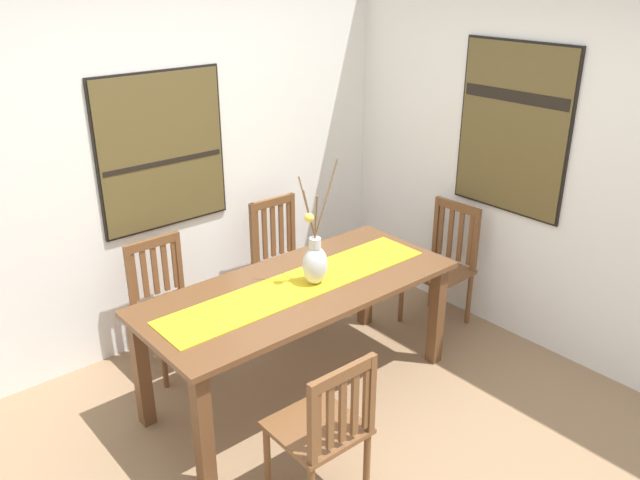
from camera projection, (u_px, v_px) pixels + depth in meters
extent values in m
cube|color=#8E7051|center=(350.00, 454.00, 3.67)|extent=(6.40, 6.40, 0.03)
cube|color=white|center=(169.00, 153.00, 4.42)|extent=(6.40, 0.12, 2.70)
cube|color=white|center=(562.00, 162.00, 4.23)|extent=(0.12, 6.40, 2.70)
cube|color=brown|center=(299.00, 288.00, 3.91)|extent=(1.98, 0.85, 0.03)
cube|color=brown|center=(203.00, 432.00, 3.28)|extent=(0.08, 0.08, 0.72)
cube|color=brown|center=(437.00, 315.00, 4.36)|extent=(0.08, 0.08, 0.72)
cube|color=brown|center=(142.00, 372.00, 3.76)|extent=(0.08, 0.08, 0.72)
cube|color=brown|center=(366.00, 280.00, 4.84)|extent=(0.08, 0.08, 0.72)
cube|color=gold|center=(299.00, 285.00, 3.90)|extent=(1.82, 0.36, 0.01)
ellipsoid|color=silver|center=(315.00, 265.00, 3.88)|extent=(0.16, 0.14, 0.24)
cylinder|color=silver|center=(315.00, 243.00, 3.82)|extent=(0.07, 0.07, 0.07)
cylinder|color=brown|center=(316.00, 217.00, 3.73)|extent=(0.03, 0.05, 0.28)
cylinder|color=brown|center=(309.00, 215.00, 3.72)|extent=(0.08, 0.01, 0.32)
cylinder|color=brown|center=(326.00, 199.00, 3.74)|extent=(0.15, 0.05, 0.47)
cylinder|color=brown|center=(307.00, 208.00, 3.73)|extent=(0.07, 0.07, 0.38)
sphere|color=#E5CC4C|center=(309.00, 218.00, 3.71)|extent=(0.06, 0.06, 0.06)
cube|color=brown|center=(172.00, 309.00, 4.29)|extent=(0.42, 0.42, 0.03)
cylinder|color=brown|center=(212.00, 339.00, 4.36)|extent=(0.04, 0.04, 0.42)
cylinder|color=brown|center=(164.00, 359.00, 4.14)|extent=(0.04, 0.04, 0.42)
cylinder|color=brown|center=(185.00, 319.00, 4.61)|extent=(0.04, 0.04, 0.42)
cylinder|color=brown|center=(138.00, 337.00, 4.39)|extent=(0.04, 0.04, 0.42)
cube|color=brown|center=(179.00, 261.00, 4.44)|extent=(0.04, 0.04, 0.44)
cube|color=brown|center=(130.00, 277.00, 4.22)|extent=(0.04, 0.04, 0.44)
cube|color=brown|center=(152.00, 243.00, 4.26)|extent=(0.38, 0.03, 0.06)
cube|color=brown|center=(175.00, 264.00, 4.43)|extent=(0.04, 0.02, 0.35)
cube|color=brown|center=(165.00, 267.00, 4.38)|extent=(0.04, 0.02, 0.35)
cube|color=brown|center=(155.00, 271.00, 4.34)|extent=(0.04, 0.02, 0.35)
cube|color=brown|center=(145.00, 274.00, 4.29)|extent=(0.04, 0.02, 0.35)
cube|color=brown|center=(134.00, 277.00, 4.24)|extent=(0.04, 0.02, 0.35)
cube|color=brown|center=(437.00, 271.00, 4.81)|extent=(0.43, 0.43, 0.03)
cylinder|color=brown|center=(439.00, 314.00, 4.67)|extent=(0.04, 0.04, 0.42)
cylinder|color=brown|center=(401.00, 297.00, 4.91)|extent=(0.04, 0.04, 0.42)
cylinder|color=brown|center=(469.00, 298.00, 4.89)|extent=(0.04, 0.04, 0.42)
cylinder|color=brown|center=(431.00, 282.00, 5.14)|extent=(0.04, 0.04, 0.42)
cube|color=brown|center=(476.00, 240.00, 4.71)|extent=(0.04, 0.04, 0.48)
cube|color=brown|center=(436.00, 227.00, 4.95)|extent=(0.04, 0.04, 0.48)
cube|color=brown|center=(458.00, 207.00, 4.75)|extent=(0.04, 0.38, 0.06)
cube|color=brown|center=(471.00, 241.00, 4.74)|extent=(0.02, 0.04, 0.39)
cube|color=brown|center=(460.00, 237.00, 4.80)|extent=(0.02, 0.04, 0.39)
cube|color=brown|center=(451.00, 233.00, 4.87)|extent=(0.02, 0.04, 0.39)
cube|color=brown|center=(441.00, 230.00, 4.93)|extent=(0.02, 0.04, 0.39)
cube|color=brown|center=(289.00, 269.00, 4.85)|extent=(0.43, 0.43, 0.03)
cylinder|color=brown|center=(322.00, 297.00, 4.91)|extent=(0.04, 0.04, 0.42)
cylinder|color=brown|center=(284.00, 312.00, 4.70)|extent=(0.04, 0.04, 0.42)
cylinder|color=brown|center=(294.00, 280.00, 5.17)|extent=(0.04, 0.04, 0.42)
cylinder|color=brown|center=(256.00, 294.00, 4.96)|extent=(0.04, 0.04, 0.42)
cube|color=brown|center=(292.00, 224.00, 4.98)|extent=(0.04, 0.04, 0.50)
cube|color=brown|center=(253.00, 235.00, 4.77)|extent=(0.04, 0.04, 0.50)
cube|color=brown|center=(272.00, 202.00, 4.79)|extent=(0.38, 0.04, 0.06)
cube|color=brown|center=(289.00, 227.00, 4.97)|extent=(0.04, 0.02, 0.41)
cube|color=brown|center=(281.00, 229.00, 4.93)|extent=(0.04, 0.02, 0.41)
cube|color=brown|center=(273.00, 231.00, 4.88)|extent=(0.04, 0.02, 0.41)
cube|color=brown|center=(265.00, 234.00, 4.84)|extent=(0.04, 0.02, 0.41)
cube|color=brown|center=(256.00, 236.00, 4.79)|extent=(0.04, 0.02, 0.41)
cube|color=brown|center=(317.00, 427.00, 3.20)|extent=(0.43, 0.43, 0.03)
cylinder|color=brown|center=(267.00, 459.00, 3.31)|extent=(0.04, 0.04, 0.42)
cylinder|color=brown|center=(321.00, 429.00, 3.53)|extent=(0.04, 0.04, 0.42)
cylinder|color=brown|center=(367.00, 466.00, 3.27)|extent=(0.04, 0.04, 0.42)
cube|color=brown|center=(312.00, 425.00, 2.87)|extent=(0.04, 0.04, 0.44)
cube|color=brown|center=(371.00, 393.00, 3.08)|extent=(0.04, 0.04, 0.44)
cube|color=brown|center=(343.00, 374.00, 2.90)|extent=(0.38, 0.04, 0.06)
cube|color=brown|center=(317.00, 425.00, 2.90)|extent=(0.04, 0.02, 0.35)
cube|color=brown|center=(330.00, 418.00, 2.94)|extent=(0.04, 0.02, 0.35)
cube|color=brown|center=(343.00, 411.00, 2.98)|extent=(0.04, 0.02, 0.35)
cube|color=brown|center=(355.00, 404.00, 3.03)|extent=(0.04, 0.02, 0.35)
cube|color=brown|center=(366.00, 398.00, 3.07)|extent=(0.04, 0.02, 0.35)
cube|color=black|center=(162.00, 151.00, 4.31)|extent=(0.92, 0.04, 1.06)
cube|color=brown|center=(163.00, 152.00, 4.30)|extent=(0.89, 0.01, 1.03)
cube|color=black|center=(165.00, 162.00, 4.32)|extent=(0.86, 0.00, 0.03)
cube|color=black|center=(513.00, 129.00, 4.38)|extent=(0.04, 0.85, 1.16)
cube|color=brown|center=(512.00, 129.00, 4.36)|extent=(0.01, 0.82, 1.13)
cube|color=black|center=(515.00, 97.00, 4.27)|extent=(0.00, 0.79, 0.08)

